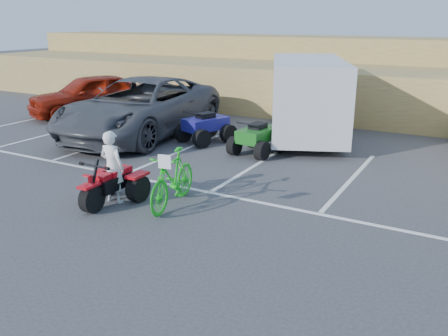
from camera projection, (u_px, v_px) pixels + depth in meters
The scene contains 11 objects.
ground at pixel (148, 230), 9.30m from camera, with size 100.00×100.00×0.00m, color #39393B.
parking_stripes at pixel (271, 178), 12.29m from camera, with size 28.00×5.16×0.01m.
grass_embankment at pixel (355, 77), 21.78m from camera, with size 40.00×8.50×3.10m.
red_trike_atv at pixel (110, 204), 10.63m from camera, with size 1.20×1.60×1.04m, color red, non-canonical shape.
rider at pixel (112, 167), 10.51m from camera, with size 0.60×0.39×1.65m, color white.
green_dirt_bike at pixel (173, 179), 10.35m from camera, with size 0.59×2.07×1.25m, color #14BF19.
grey_pickup at pixel (141, 107), 16.65m from camera, with size 3.30×7.15×1.99m, color #43454A.
red_car at pixel (91, 95), 20.13m from camera, with size 2.06×5.13×1.75m, color maroon.
cargo_trailer at pixel (307, 96), 16.15m from camera, with size 4.35×6.16×2.67m.
quad_atv_blue at pixel (206, 142), 15.98m from camera, with size 1.27×1.70×1.11m, color navy, non-canonical shape.
quad_atv_green at pixel (257, 153), 14.60m from camera, with size 1.22×1.63×1.06m, color #155F18, non-canonical shape.
Camera 1 is at (5.44, -6.71, 3.97)m, focal length 38.00 mm.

